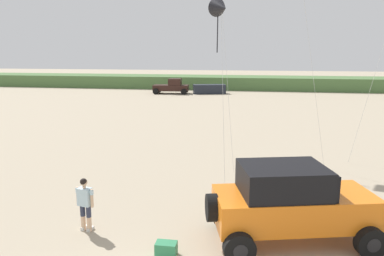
% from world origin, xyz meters
% --- Properties ---
extents(dune_ridge, '(90.00, 7.25, 1.83)m').
position_xyz_m(dune_ridge, '(-0.91, 50.69, 0.91)').
color(dune_ridge, '#4C703D').
rests_on(dune_ridge, ground_plane).
extents(jeep, '(5.02, 3.40, 2.26)m').
position_xyz_m(jeep, '(3.33, 4.07, 1.20)').
color(jeep, orange).
rests_on(jeep, ground_plane).
extents(person_watching, '(0.61, 0.37, 1.67)m').
position_xyz_m(person_watching, '(-2.69, 3.66, 0.94)').
color(person_watching, '#DBB28E').
rests_on(person_watching, ground_plane).
extents(cooler_box, '(0.57, 0.37, 0.38)m').
position_xyz_m(cooler_box, '(0.05, 2.69, 0.19)').
color(cooler_box, '#2D7F51').
rests_on(cooler_box, ground_plane).
extents(distant_pickup, '(4.73, 2.69, 1.98)m').
position_xyz_m(distant_pickup, '(-8.90, 41.89, 0.94)').
color(distant_pickup, black).
rests_on(distant_pickup, ground_plane).
extents(distant_sedan, '(4.50, 2.78, 1.20)m').
position_xyz_m(distant_sedan, '(-4.03, 42.76, 0.60)').
color(distant_sedan, '#1E232D').
rests_on(distant_sedan, ground_plane).
extents(kite_orange_streamer, '(1.29, 3.70, 7.76)m').
position_xyz_m(kite_orange_streamer, '(0.53, 11.51, 7.30)').
color(kite_orange_streamer, black).
rests_on(kite_orange_streamer, ground_plane).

